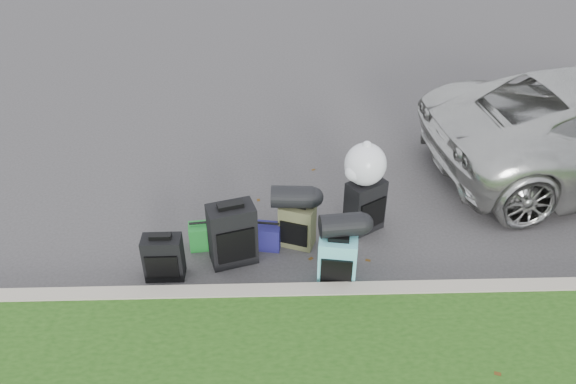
{
  "coord_description": "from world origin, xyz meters",
  "views": [
    {
      "loc": [
        -0.25,
        -5.25,
        4.21
      ],
      "look_at": [
        -0.1,
        0.2,
        0.55
      ],
      "focal_mm": 35.0,
      "sensor_mm": 36.0,
      "label": 1
    }
  ],
  "objects_px": {
    "suitcase_teal": "(337,262)",
    "tote_navy": "(268,236)",
    "suitcase_olive": "(297,225)",
    "suitcase_large_black_left": "(232,234)",
    "suitcase_small_black": "(164,258)",
    "suitcase_large_black_right": "(365,206)",
    "tote_green": "(201,236)"
  },
  "relations": [
    {
      "from": "suitcase_teal",
      "to": "suitcase_large_black_right",
      "type": "bearing_deg",
      "value": 74.75
    },
    {
      "from": "suitcase_olive",
      "to": "tote_green",
      "type": "distance_m",
      "value": 1.13
    },
    {
      "from": "suitcase_large_black_left",
      "to": "tote_navy",
      "type": "xyz_separation_m",
      "value": [
        0.39,
        0.22,
        -0.22
      ]
    },
    {
      "from": "suitcase_small_black",
      "to": "tote_navy",
      "type": "distance_m",
      "value": 1.23
    },
    {
      "from": "tote_navy",
      "to": "suitcase_large_black_left",
      "type": "bearing_deg",
      "value": -141.04
    },
    {
      "from": "suitcase_small_black",
      "to": "suitcase_large_black_right",
      "type": "bearing_deg",
      "value": 18.76
    },
    {
      "from": "tote_green",
      "to": "suitcase_teal",
      "type": "bearing_deg",
      "value": -30.12
    },
    {
      "from": "suitcase_large_black_left",
      "to": "suitcase_olive",
      "type": "relative_size",
      "value": 1.36
    },
    {
      "from": "suitcase_large_black_right",
      "to": "tote_navy",
      "type": "xyz_separation_m",
      "value": [
        -1.16,
        -0.32,
        -0.18
      ]
    },
    {
      "from": "suitcase_large_black_right",
      "to": "tote_green",
      "type": "height_order",
      "value": "suitcase_large_black_right"
    },
    {
      "from": "suitcase_small_black",
      "to": "suitcase_large_black_left",
      "type": "relative_size",
      "value": 0.71
    },
    {
      "from": "suitcase_small_black",
      "to": "suitcase_large_black_left",
      "type": "height_order",
      "value": "suitcase_large_black_left"
    },
    {
      "from": "tote_green",
      "to": "tote_navy",
      "type": "xyz_separation_m",
      "value": [
        0.78,
        -0.02,
        -0.0
      ]
    },
    {
      "from": "suitcase_teal",
      "to": "tote_navy",
      "type": "xyz_separation_m",
      "value": [
        -0.73,
        0.62,
        -0.14
      ]
    },
    {
      "from": "suitcase_large_black_left",
      "to": "suitcase_olive",
      "type": "height_order",
      "value": "suitcase_large_black_left"
    },
    {
      "from": "suitcase_olive",
      "to": "tote_navy",
      "type": "height_order",
      "value": "suitcase_olive"
    },
    {
      "from": "tote_green",
      "to": "suitcase_large_black_right",
      "type": "bearing_deg",
      "value": 1.68
    },
    {
      "from": "suitcase_large_black_right",
      "to": "tote_navy",
      "type": "relative_size",
      "value": 2.23
    },
    {
      "from": "suitcase_olive",
      "to": "suitcase_teal",
      "type": "bearing_deg",
      "value": -39.44
    },
    {
      "from": "suitcase_olive",
      "to": "suitcase_large_black_right",
      "type": "bearing_deg",
      "value": 38.43
    },
    {
      "from": "suitcase_olive",
      "to": "suitcase_teal",
      "type": "relative_size",
      "value": 0.94
    },
    {
      "from": "suitcase_small_black",
      "to": "tote_green",
      "type": "distance_m",
      "value": 0.61
    },
    {
      "from": "tote_green",
      "to": "tote_navy",
      "type": "distance_m",
      "value": 0.78
    },
    {
      "from": "suitcase_small_black",
      "to": "suitcase_teal",
      "type": "distance_m",
      "value": 1.87
    },
    {
      "from": "suitcase_large_black_left",
      "to": "suitcase_large_black_right",
      "type": "xyz_separation_m",
      "value": [
        1.55,
        0.55,
        -0.03
      ]
    },
    {
      "from": "suitcase_large_black_left",
      "to": "suitcase_small_black",
      "type": "bearing_deg",
      "value": -178.2
    },
    {
      "from": "suitcase_small_black",
      "to": "suitcase_teal",
      "type": "xyz_separation_m",
      "value": [
        1.86,
        -0.15,
        0.02
      ]
    },
    {
      "from": "suitcase_small_black",
      "to": "tote_green",
      "type": "bearing_deg",
      "value": 54.95
    },
    {
      "from": "suitcase_small_black",
      "to": "tote_navy",
      "type": "height_order",
      "value": "suitcase_small_black"
    },
    {
      "from": "suitcase_small_black",
      "to": "suitcase_large_black_left",
      "type": "xyz_separation_m",
      "value": [
        0.73,
        0.25,
        0.1
      ]
    },
    {
      "from": "suitcase_large_black_left",
      "to": "tote_green",
      "type": "relative_size",
      "value": 2.4
    },
    {
      "from": "suitcase_large_black_left",
      "to": "suitcase_large_black_right",
      "type": "distance_m",
      "value": 1.64
    }
  ]
}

